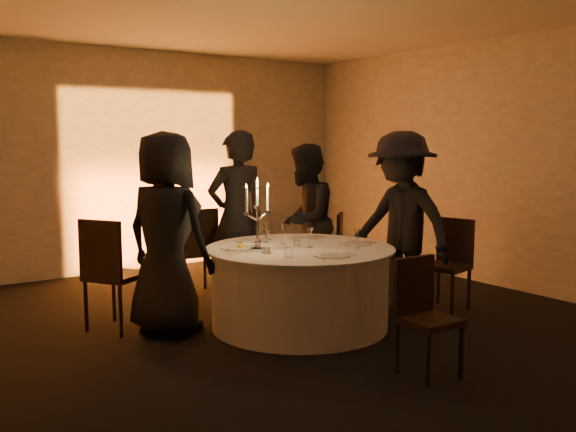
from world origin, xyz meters
TOP-DOWN VIEW (x-y plane):
  - floor at (0.00, 0.00)m, footprint 7.00×7.00m
  - ceiling at (0.00, 0.00)m, footprint 7.00×7.00m
  - wall_back at (0.00, 3.50)m, footprint 7.00×0.00m
  - wall_right at (3.00, 0.00)m, footprint 0.00×7.00m
  - uplighter_fixture at (0.00, 3.20)m, footprint 0.25×0.12m
  - banquet_table at (0.00, 0.00)m, footprint 1.80×1.80m
  - chair_left at (-1.55, 0.86)m, footprint 0.64×0.64m
  - chair_back_left at (-0.26, 1.68)m, footprint 0.50×0.50m
  - chair_back_right at (1.35, 1.23)m, footprint 0.55×0.55m
  - chair_right at (1.69, -0.35)m, footprint 0.50×0.50m
  - chair_front at (0.06, -1.54)m, footprint 0.40×0.40m
  - guest_left at (-1.12, 0.53)m, footprint 0.93×1.08m
  - guest_back_left at (-0.03, 1.15)m, footprint 0.70×0.47m
  - guest_back_right at (0.76, 0.97)m, footprint 1.07×1.04m
  - guest_right at (1.17, -0.15)m, footprint 0.85×1.29m
  - plate_left at (-0.51, 0.24)m, footprint 0.36×0.28m
  - plate_back_left at (-0.17, 0.57)m, footprint 0.36×0.28m
  - plate_back_right at (0.38, 0.41)m, footprint 0.35×0.26m
  - plate_right at (0.58, -0.17)m, footprint 0.36×0.26m
  - plate_front at (-0.03, -0.57)m, footprint 0.36×0.27m
  - coffee_cup at (-0.43, -0.10)m, footprint 0.11×0.11m
  - candelabra at (-0.42, 0.08)m, footprint 0.28×0.14m
  - wine_glass_a at (-0.36, 0.02)m, footprint 0.07×0.07m
  - wine_glass_b at (-0.11, 0.42)m, footprint 0.07×0.07m
  - wine_glass_c at (0.42, -0.34)m, footprint 0.07×0.07m
  - wine_glass_d at (0.07, -0.07)m, footprint 0.07×0.07m
  - wine_glass_e at (-0.31, 0.25)m, footprint 0.07×0.07m
  - wine_glass_f at (-0.04, 0.23)m, footprint 0.07×0.07m
  - tumbler_a at (0.02, 0.09)m, footprint 0.07×0.07m
  - tumbler_b at (-0.38, -0.38)m, footprint 0.07×0.07m

SIDE VIEW (x-z plane):
  - floor at x=0.00m, z-range 0.00..0.00m
  - uplighter_fixture at x=0.00m, z-range 0.00..0.10m
  - banquet_table at x=0.00m, z-range 0.00..0.77m
  - chair_front at x=0.06m, z-range 0.05..0.94m
  - chair_back_right at x=1.35m, z-range 0.05..0.94m
  - chair_right at x=1.69m, z-range 0.06..1.02m
  - chair_back_left at x=-0.26m, z-range 0.07..1.08m
  - chair_left at x=-1.55m, z-range 0.07..1.14m
  - plate_back_right at x=0.38m, z-range 0.77..0.78m
  - plate_right at x=0.58m, z-range 0.77..0.78m
  - plate_front at x=-0.03m, z-range 0.77..0.78m
  - plate_back_left at x=-0.17m, z-range 0.77..0.78m
  - plate_left at x=-0.51m, z-range 0.75..0.83m
  - coffee_cup at x=-0.43m, z-range 0.77..0.83m
  - tumbler_a at x=0.02m, z-range 0.77..0.86m
  - tumbler_b at x=-0.38m, z-range 0.77..0.86m
  - guest_back_right at x=0.76m, z-range 0.00..1.74m
  - wine_glass_a at x=-0.36m, z-range 0.81..1.00m
  - wine_glass_b at x=-0.11m, z-range 0.81..1.00m
  - wine_glass_c at x=0.42m, z-range 0.81..1.00m
  - wine_glass_d at x=0.07m, z-range 0.81..1.00m
  - wine_glass_e at x=-0.31m, z-range 0.81..1.00m
  - wine_glass_f at x=-0.04m, z-range 0.81..1.00m
  - guest_left at x=-1.12m, z-range 0.00..1.87m
  - guest_right at x=1.17m, z-range 0.00..1.87m
  - guest_back_left at x=-0.03m, z-range 0.00..1.88m
  - candelabra at x=-0.42m, z-range 0.67..1.34m
  - wall_back at x=0.00m, z-range -2.00..5.00m
  - wall_right at x=3.00m, z-range -2.00..5.00m
  - ceiling at x=0.00m, z-range 3.00..3.00m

